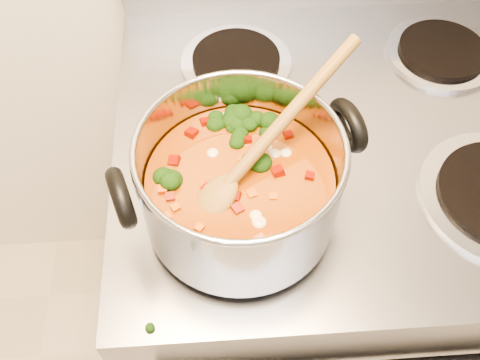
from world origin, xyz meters
name	(u,v)px	position (x,y,z in m)	size (l,w,h in m)	color
electric_range	(320,255)	(0.01, 1.16, 0.47)	(0.75, 0.68, 1.08)	gray
stockpot	(240,184)	(-0.18, 1.00, 1.00)	(0.32, 0.25, 0.15)	#A3A3AB
wooden_spoon	(251,157)	(-0.16, 1.02, 1.04)	(0.24, 0.21, 0.13)	olive
cooktop_crumbs	(195,279)	(-0.24, 0.91, 0.92)	(0.12, 0.22, 0.01)	black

